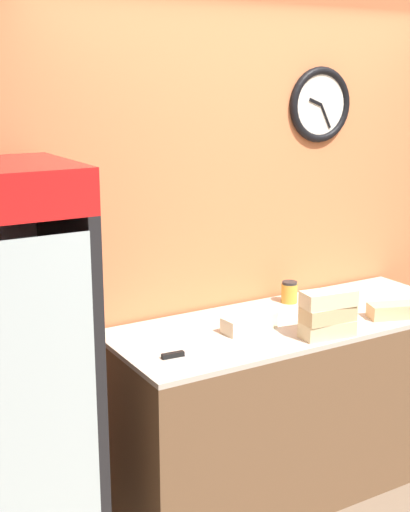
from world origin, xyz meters
The scene contains 9 objects.
wall_back centered at (0.00, 1.33, 1.36)m, with size 5.20×0.10×2.70m.
prep_counter centered at (0.00, 0.92, 0.46)m, with size 1.93×0.73×0.92m.
sandwich_stack_bottom centered at (-0.02, 0.63, 0.96)m, with size 0.27×0.14×0.08m.
sandwich_stack_middle centered at (-0.02, 0.63, 1.03)m, with size 0.27×0.13×0.08m.
sandwich_stack_top centered at (-0.02, 0.63, 1.11)m, with size 0.27×0.15×0.08m.
sandwich_flat_left centered at (0.47, 0.67, 0.96)m, with size 0.30×0.19×0.07m.
sandwich_flat_right centered at (-0.29, 0.89, 0.96)m, with size 0.29×0.13×0.08m.
chefs_knife centered at (-0.70, 0.77, 0.93)m, with size 0.36×0.06×0.02m.
condiment_jar centered at (0.15, 1.15, 0.98)m, with size 0.09×0.09×0.12m.
Camera 1 is at (-2.15, -1.83, 2.13)m, focal length 50.00 mm.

